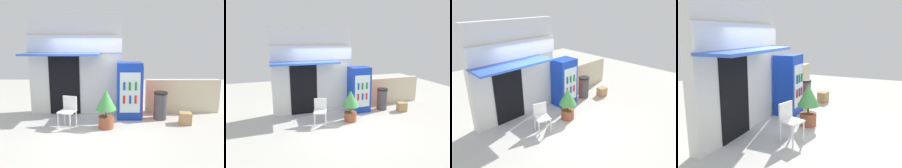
{
  "view_description": "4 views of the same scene",
  "coord_description": "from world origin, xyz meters",
  "views": [
    {
      "loc": [
        0.66,
        -5.8,
        2.41
      ],
      "look_at": [
        0.63,
        0.61,
        1.16
      ],
      "focal_mm": 35.89,
      "sensor_mm": 36.0,
      "label": 1
    },
    {
      "loc": [
        -2.1,
        -6.18,
        2.87
      ],
      "look_at": [
        0.23,
        0.72,
        1.22
      ],
      "focal_mm": 33.36,
      "sensor_mm": 36.0,
      "label": 2
    },
    {
      "loc": [
        -3.97,
        -4.22,
        3.75
      ],
      "look_at": [
        0.64,
        0.46,
        1.11
      ],
      "focal_mm": 34.23,
      "sensor_mm": 36.0,
      "label": 3
    },
    {
      "loc": [
        -5.29,
        -1.92,
        2.38
      ],
      "look_at": [
        0.29,
        0.56,
        1.1
      ],
      "focal_mm": 39.86,
      "sensor_mm": 36.0,
      "label": 4
    }
  ],
  "objects": [
    {
      "name": "drink_cooler",
      "position": [
        1.2,
        1.01,
        0.88
      ],
      "size": [
        0.78,
        0.69,
        1.75
      ],
      "color": "#1438B2",
      "rests_on": "ground"
    },
    {
      "name": "stone_boundary_wall",
      "position": [
        3.02,
        1.54,
        0.57
      ],
      "size": [
        2.46,
        0.22,
        1.13
      ],
      "primitive_type": "cube",
      "color": "beige",
      "rests_on": "ground"
    },
    {
      "name": "potted_plant_near_shop",
      "position": [
        0.49,
        0.14,
        0.65
      ],
      "size": [
        0.57,
        0.57,
        1.09
      ],
      "color": "#995138",
      "rests_on": "ground"
    },
    {
      "name": "plastic_chair",
      "position": [
        -0.57,
        0.19,
        0.52
      ],
      "size": [
        0.52,
        0.52,
        0.87
      ],
      "color": "white",
      "rests_on": "ground"
    },
    {
      "name": "ground",
      "position": [
        0.0,
        0.0,
        0.0
      ],
      "size": [
        16.0,
        16.0,
        0.0
      ],
      "primitive_type": "plane",
      "color": "beige"
    },
    {
      "name": "storefront_building",
      "position": [
        -0.56,
        1.49,
        1.63
      ],
      "size": [
        3.04,
        1.12,
        3.19
      ],
      "color": "silver",
      "rests_on": "ground"
    },
    {
      "name": "cardboard_box",
      "position": [
        2.8,
        0.42,
        0.17
      ],
      "size": [
        0.39,
        0.35,
        0.35
      ],
      "primitive_type": "cube",
      "rotation": [
        0.0,
        0.0,
        -0.18
      ],
      "color": "tan",
      "rests_on": "ground"
    },
    {
      "name": "trash_bin",
      "position": [
        2.15,
        0.87,
        0.43
      ],
      "size": [
        0.42,
        0.42,
        0.86
      ],
      "color": "#47474C",
      "rests_on": "ground"
    }
  ]
}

